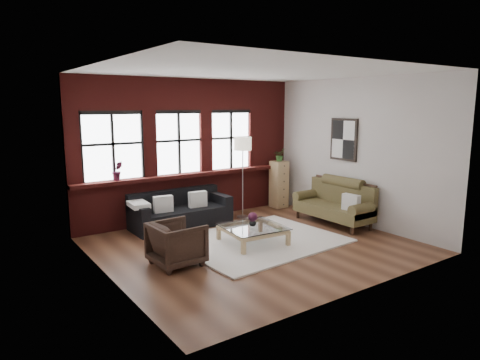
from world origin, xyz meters
TOP-DOWN VIEW (x-y plane):
  - floor at (0.00, 0.00)m, footprint 5.50×5.50m
  - ceiling at (0.00, 0.00)m, footprint 5.50×5.50m
  - wall_back at (0.00, 2.50)m, footprint 5.50×0.00m
  - wall_front at (0.00, -2.50)m, footprint 5.50×0.00m
  - wall_left at (-2.75, 0.00)m, footprint 0.00×5.00m
  - wall_right at (2.75, 0.00)m, footprint 0.00×5.00m
  - brick_backwall at (0.00, 2.44)m, footprint 5.50×0.12m
  - sill_ledge at (0.00, 2.35)m, footprint 5.50×0.30m
  - window_left at (-1.80, 2.45)m, footprint 1.38×0.10m
  - window_mid at (-0.30, 2.45)m, footprint 1.38×0.10m
  - window_right at (1.10, 2.45)m, footprint 1.38×0.10m
  - wall_poster at (2.72, 0.30)m, footprint 0.05×0.74m
  - shag_rug at (0.19, 0.11)m, footprint 3.17×2.56m
  - dark_sofa at (-0.55, 1.90)m, footprint 2.15×0.87m
  - pillow_a at (-1.01, 1.80)m, footprint 0.42×0.20m
  - pillow_b at (-0.19, 1.80)m, footprint 0.41×0.18m
  - vintage_settee at (2.30, 0.16)m, footprint 0.83×1.88m
  - pillow_settee at (2.22, -0.41)m, footprint 0.17×0.39m
  - armchair at (-1.65, -0.10)m, footprint 0.84×0.81m
  - coffee_table at (0.01, 0.05)m, footprint 1.17×1.17m
  - vase at (0.01, 0.05)m, footprint 0.17×0.17m
  - flowers at (0.01, 0.05)m, footprint 0.18×0.18m
  - drawer_chest at (2.35, 2.08)m, footprint 0.37×0.37m
  - potted_plant_top at (2.35, 2.08)m, footprint 0.37×0.35m
  - floor_lamp at (0.99, 1.77)m, footprint 0.40×0.40m
  - sill_plant at (-1.77, 2.32)m, footprint 0.23×0.19m

SIDE VIEW (x-z plane):
  - floor at x=0.00m, z-range 0.00..0.00m
  - shag_rug at x=0.19m, z-range 0.00..0.03m
  - coffee_table at x=0.01m, z-range -0.01..0.35m
  - armchair at x=-1.65m, z-range 0.00..0.73m
  - dark_sofa at x=-0.55m, z-range 0.00..0.78m
  - vase at x=0.01m, z-range 0.35..0.49m
  - vintage_settee at x=2.30m, z-range 0.00..1.00m
  - flowers at x=0.01m, z-range 0.44..0.62m
  - pillow_a at x=-1.01m, z-range 0.41..0.75m
  - pillow_b at x=-0.19m, z-range 0.41..0.75m
  - drawer_chest at x=2.35m, z-range 0.00..1.20m
  - pillow_settee at x=2.22m, z-range 0.44..0.78m
  - floor_lamp at x=0.99m, z-range 0.00..2.04m
  - sill_ledge at x=0.00m, z-range 1.00..1.08m
  - sill_plant at x=-1.77m, z-range 1.08..1.48m
  - potted_plant_top at x=2.35m, z-range 1.20..1.52m
  - wall_back at x=0.00m, z-range -1.15..4.35m
  - wall_front at x=0.00m, z-range -1.15..4.35m
  - wall_left at x=-2.75m, z-range -0.90..4.10m
  - wall_right at x=2.75m, z-range -0.90..4.10m
  - brick_backwall at x=0.00m, z-range 0.00..3.20m
  - window_left at x=-1.80m, z-range 1.00..2.50m
  - window_mid at x=-0.30m, z-range 1.00..2.50m
  - window_right at x=1.10m, z-range 1.00..2.50m
  - wall_poster at x=2.72m, z-range 1.38..2.32m
  - ceiling at x=0.00m, z-range 3.20..3.20m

